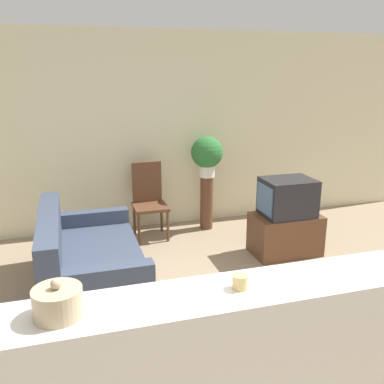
% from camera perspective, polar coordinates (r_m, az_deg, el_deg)
% --- Properties ---
extents(wall_back, '(9.00, 0.06, 2.70)m').
position_cam_1_polar(wall_back, '(5.94, -8.13, 7.82)').
color(wall_back, beige).
rests_on(wall_back, ground_plane).
extents(couch, '(0.98, 1.71, 0.82)m').
position_cam_1_polar(couch, '(4.57, -13.82, -9.13)').
color(couch, '#384256').
rests_on(couch, ground_plane).
extents(tv_stand, '(0.81, 0.50, 0.50)m').
position_cam_1_polar(tv_stand, '(5.37, 12.32, -5.49)').
color(tv_stand, brown).
rests_on(tv_stand, ground_plane).
extents(television, '(0.61, 0.47, 0.45)m').
position_cam_1_polar(television, '(5.22, 12.57, -0.68)').
color(television, '#232328').
rests_on(television, tv_stand).
extents(wooden_chair, '(0.44, 0.44, 1.00)m').
position_cam_1_polar(wooden_chair, '(5.73, -5.78, -0.76)').
color(wooden_chair, brown).
rests_on(wooden_chair, ground_plane).
extents(plant_stand, '(0.18, 0.18, 0.76)m').
position_cam_1_polar(plant_stand, '(6.02, 1.94, -1.43)').
color(plant_stand, brown).
rests_on(plant_stand, ground_plane).
extents(potted_plant, '(0.44, 0.44, 0.56)m').
position_cam_1_polar(potted_plant, '(5.84, 2.01, 5.11)').
color(potted_plant, white).
rests_on(potted_plant, plant_stand).
extents(foreground_counter, '(2.98, 0.44, 0.96)m').
position_cam_1_polar(foreground_counter, '(2.82, 5.23, -21.40)').
color(foreground_counter, silver).
rests_on(foreground_counter, ground_plane).
extents(decorative_bowl, '(0.26, 0.26, 0.21)m').
position_cam_1_polar(decorative_bowl, '(2.36, -17.47, -13.84)').
color(decorative_bowl, tan).
rests_on(decorative_bowl, foreground_counter).
extents(candle_jar, '(0.09, 0.09, 0.09)m').
position_cam_1_polar(candle_jar, '(2.55, 6.43, -11.80)').
color(candle_jar, tan).
rests_on(candle_jar, foreground_counter).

